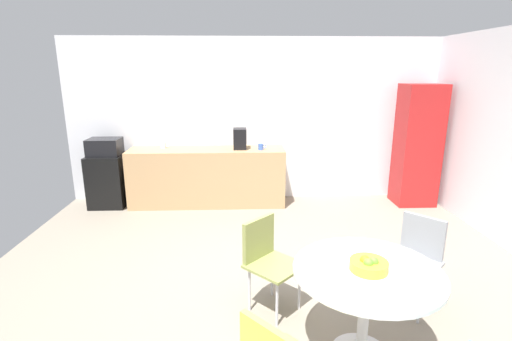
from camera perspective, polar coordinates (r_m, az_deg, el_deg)
The scene contains 13 objects.
ground_plane at distance 3.77m, azimuth 1.48°, elevation -18.75°, with size 6.00×6.00×0.00m, color gray.
wall_back at distance 6.18m, azimuth -0.30°, elevation 7.63°, with size 6.00×0.10×2.60m, color silver.
counter_block at distance 6.03m, azimuth -7.38°, elevation -0.94°, with size 2.43×0.60×0.90m, color tan.
mini_fridge at distance 6.37m, azimuth -21.52°, elevation -1.40°, with size 0.54×0.54×0.82m, color black.
microwave at distance 6.25m, azimuth -21.99°, elevation 3.34°, with size 0.48×0.38×0.26m, color black.
locker_cabinet at distance 6.42m, azimuth 23.30°, elevation 3.49°, with size 0.60×0.50×1.89m, color #B21E1E.
round_table at distance 2.93m, azimuth 16.38°, elevation -16.63°, with size 1.05×1.05×0.73m.
chair_gray at distance 3.73m, azimuth 23.31°, elevation -11.20°, with size 0.59×0.59×0.83m.
chair_olive at distance 3.40m, azimuth 1.58°, elevation -12.48°, with size 0.59×0.59×0.83m.
fruit_bowl at distance 2.83m, azimuth 16.75°, elevation -13.56°, with size 0.27×0.27×0.11m.
mug_white at distance 5.80m, azimuth 0.76°, elevation 3.62°, with size 0.13×0.08×0.09m.
mug_green at distance 6.11m, azimuth -13.83°, elevation 3.75°, with size 0.13×0.08×0.09m.
coffee_maker at distance 5.87m, azimuth -2.46°, elevation 4.85°, with size 0.20×0.24×0.32m, color black.
Camera 1 is at (-0.22, -3.13, 2.09)m, focal length 26.35 mm.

